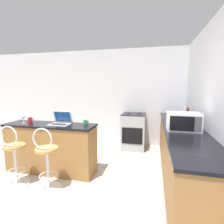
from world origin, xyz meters
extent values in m
plane|color=#ADA393|center=(0.00, 0.00, 0.00)|extent=(20.00, 20.00, 0.00)
cube|color=silver|center=(0.00, 2.80, 1.30)|extent=(12.00, 0.06, 2.60)
cube|color=olive|center=(-0.52, 0.83, 0.44)|extent=(1.68, 0.48, 0.88)
cube|color=black|center=(-0.52, 0.83, 0.90)|extent=(1.71, 0.51, 0.03)
cube|color=olive|center=(1.83, 1.14, 0.44)|extent=(0.60, 3.27, 0.88)
cube|color=black|center=(1.83, 1.14, 0.90)|extent=(0.63, 3.30, 0.03)
cylinder|color=silver|center=(-0.82, 0.27, 0.01)|extent=(0.40, 0.40, 0.02)
cylinder|color=silver|center=(-0.82, 0.27, 0.33)|extent=(0.04, 0.04, 0.63)
torus|color=silver|center=(-0.82, 0.27, 0.23)|extent=(0.28, 0.28, 0.02)
cylinder|color=#B7844C|center=(-0.82, 0.27, 0.65)|extent=(0.34, 0.34, 0.04)
torus|color=silver|center=(-0.82, 0.18, 0.84)|extent=(0.32, 0.02, 0.32)
cylinder|color=silver|center=(-0.23, 0.27, 0.01)|extent=(0.40, 0.40, 0.02)
cylinder|color=silver|center=(-0.23, 0.27, 0.33)|extent=(0.04, 0.04, 0.63)
torus|color=silver|center=(-0.23, 0.27, 0.23)|extent=(0.28, 0.28, 0.02)
cylinder|color=#B7844C|center=(-0.23, 0.27, 0.65)|extent=(0.34, 0.34, 0.04)
torus|color=silver|center=(-0.23, 0.18, 0.84)|extent=(0.32, 0.02, 0.32)
cube|color=silver|center=(-0.32, 0.82, 0.92)|extent=(0.36, 0.24, 0.01)
cube|color=black|center=(-0.32, 0.80, 0.92)|extent=(0.31, 0.13, 0.00)
cube|color=silver|center=(-0.32, 0.95, 1.04)|extent=(0.36, 0.09, 0.22)
cube|color=#19478C|center=(-0.32, 0.95, 1.04)|extent=(0.32, 0.07, 0.18)
cube|color=white|center=(1.79, 0.91, 1.05)|extent=(0.49, 0.34, 0.28)
cube|color=black|center=(1.75, 0.74, 1.05)|extent=(0.35, 0.01, 0.22)
cube|color=#4C4C51|center=(1.97, 0.74, 1.05)|extent=(0.10, 0.01, 0.22)
cube|color=#9EA3A8|center=(1.85, 1.56, 1.01)|extent=(0.22, 0.32, 0.19)
cube|color=black|center=(1.81, 1.56, 1.10)|extent=(0.05, 0.22, 0.00)
cube|color=black|center=(1.90, 1.56, 1.10)|extent=(0.05, 0.22, 0.00)
cube|color=black|center=(1.73, 1.56, 1.05)|extent=(0.02, 0.02, 0.02)
cube|color=#9EA3A8|center=(0.84, 2.45, 0.45)|extent=(0.59, 0.60, 0.89)
cube|color=black|center=(0.84, 2.15, 0.41)|extent=(0.50, 0.01, 0.40)
cube|color=black|center=(0.84, 2.45, 0.90)|extent=(0.59, 0.60, 0.02)
cylinder|color=black|center=(0.71, 2.33, 0.92)|extent=(0.11, 0.11, 0.01)
cylinder|color=black|center=(0.97, 2.33, 0.92)|extent=(0.11, 0.11, 0.01)
cylinder|color=black|center=(0.71, 2.57, 0.92)|extent=(0.11, 0.11, 0.01)
cylinder|color=black|center=(0.97, 2.57, 0.92)|extent=(0.11, 0.11, 0.01)
cylinder|color=silver|center=(-1.05, 0.78, 0.92)|extent=(0.06, 0.06, 0.00)
cylinder|color=silver|center=(-1.05, 0.78, 0.96)|extent=(0.01, 0.01, 0.09)
sphere|color=silver|center=(-1.05, 0.78, 1.04)|extent=(0.07, 0.07, 0.07)
cylinder|color=#4C2D19|center=(2.01, 1.83, 1.03)|extent=(0.05, 0.05, 0.24)
sphere|color=#4C2D19|center=(2.01, 1.83, 1.17)|extent=(0.04, 0.04, 0.04)
cylinder|color=silver|center=(1.73, 1.86, 0.99)|extent=(0.09, 0.09, 0.15)
cylinder|color=olive|center=(1.73, 1.86, 1.08)|extent=(0.10, 0.10, 0.02)
cylinder|color=red|center=(-0.98, 0.87, 0.96)|extent=(0.08, 0.08, 0.10)
torus|color=red|center=(-0.92, 0.87, 0.97)|extent=(0.01, 0.06, 0.06)
cylinder|color=#338447|center=(0.13, 0.96, 0.96)|extent=(0.08, 0.08, 0.09)
torus|color=#338447|center=(0.18, 0.96, 0.96)|extent=(0.01, 0.06, 0.06)
camera|label=1|loc=(1.33, -1.97, 1.59)|focal=28.00mm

